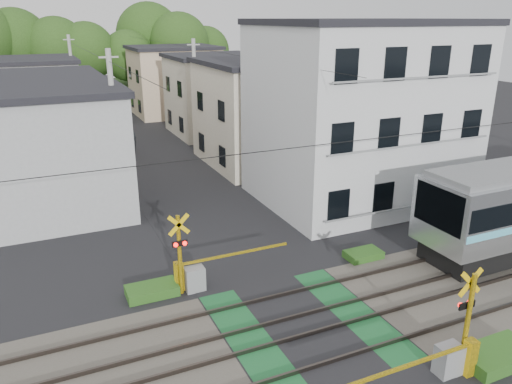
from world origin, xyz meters
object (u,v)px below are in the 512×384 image
crossing_signal_far (192,272)px  pedestrian (132,138)px  crossing_signal_near (453,352)px  apartment_block (359,113)px

crossing_signal_far → pedestrian: 21.13m
crossing_signal_near → apartment_block: size_ratio=0.46×
crossing_signal_far → apartment_block: bearing=27.8°
apartment_block → pedestrian: (-9.09, 15.20, -3.73)m
crossing_signal_near → pedestrian: crossing_signal_near is taller
crossing_signal_near → pedestrian: size_ratio=2.56×
crossing_signal_far → apartment_block: 13.14m
apartment_block → pedestrian: bearing=120.9°
pedestrian → crossing_signal_far: bearing=100.2°
crossing_signal_near → crossing_signal_far: 8.95m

